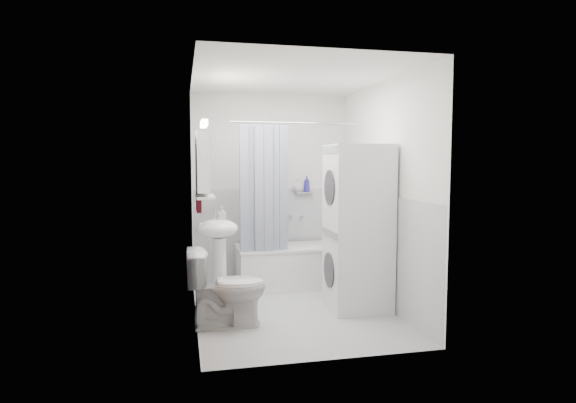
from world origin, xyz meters
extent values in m
plane|color=#B6B6BB|center=(0.00, 0.00, 0.00)|extent=(2.60, 2.60, 0.00)
plane|color=white|center=(0.00, 1.30, 1.20)|extent=(2.00, 0.00, 2.00)
plane|color=white|center=(0.00, -1.30, 1.20)|extent=(2.00, 0.00, 2.00)
plane|color=white|center=(-1.00, 0.00, 1.20)|extent=(0.00, 2.60, 2.60)
plane|color=white|center=(1.00, 0.00, 1.20)|extent=(0.00, 2.60, 2.60)
plane|color=white|center=(0.00, 0.00, 2.40)|extent=(2.60, 2.60, 0.00)
plane|color=silver|center=(0.00, 1.29, 0.60)|extent=(1.98, 0.00, 1.98)
plane|color=silver|center=(-0.99, 0.00, 0.60)|extent=(0.00, 2.58, 2.58)
plane|color=silver|center=(0.99, 0.00, 0.60)|extent=(0.00, 2.58, 2.58)
plane|color=brown|center=(-0.98, -0.88, 1.00)|extent=(0.00, 2.00, 2.00)
cylinder|color=silver|center=(-0.95, -0.55, 1.00)|extent=(0.04, 0.04, 0.04)
cube|color=white|center=(0.19, 0.92, 0.24)|extent=(1.33, 0.62, 0.49)
cube|color=white|center=(0.19, 0.92, 0.50)|extent=(1.35, 0.64, 0.03)
cube|color=silver|center=(0.19, 0.92, 0.39)|extent=(1.15, 0.44, 0.20)
cylinder|color=silver|center=(0.39, 1.25, 0.84)|extent=(0.04, 0.12, 0.04)
cylinder|color=silver|center=(0.19, 0.66, 2.00)|extent=(1.53, 0.02, 0.02)
cube|color=#131E42|center=(-0.42, 0.66, 1.25)|extent=(0.10, 0.02, 1.45)
cube|color=#131E42|center=(-0.33, 0.66, 1.25)|extent=(0.10, 0.02, 1.45)
cube|color=#131E42|center=(-0.24, 0.66, 1.25)|extent=(0.10, 0.02, 1.45)
cube|color=#131E42|center=(-0.15, 0.66, 1.25)|extent=(0.10, 0.02, 1.45)
cube|color=#131E42|center=(-0.06, 0.66, 1.25)|extent=(0.10, 0.02, 1.45)
cube|color=#131E42|center=(0.03, 0.66, 1.25)|extent=(0.10, 0.02, 1.45)
ellipsoid|color=white|center=(-0.76, 0.26, 0.85)|extent=(0.44, 0.37, 0.20)
cylinder|color=white|center=(-0.74, 0.26, 0.38)|extent=(0.14, 0.14, 0.75)
cylinder|color=silver|center=(-0.78, 0.40, 0.97)|extent=(0.03, 0.03, 0.14)
cylinder|color=silver|center=(-0.78, 0.36, 1.03)|extent=(0.02, 0.10, 0.02)
cube|color=white|center=(-0.91, 0.10, 1.55)|extent=(0.12, 0.50, 0.60)
cube|color=white|center=(-0.84, 0.10, 1.55)|extent=(0.01, 0.47, 0.57)
cube|color=#FFEABF|center=(-0.89, 0.10, 1.93)|extent=(0.06, 0.45, 0.06)
cube|color=silver|center=(-0.89, 0.10, 1.20)|extent=(0.18, 0.54, 0.02)
cube|color=silver|center=(0.44, 1.24, 1.15)|extent=(0.22, 0.06, 0.02)
cube|color=#510C18|center=(-0.94, 0.52, 1.42)|extent=(0.05, 0.35, 0.83)
cube|color=#510C18|center=(-0.91, 0.52, 1.81)|extent=(0.03, 0.31, 0.08)
cylinder|color=silver|center=(-0.95, 0.52, 1.85)|extent=(0.02, 0.04, 0.02)
cube|color=white|center=(0.68, -0.07, 0.43)|extent=(0.63, 0.63, 0.86)
cylinder|color=#2D2D33|center=(0.37, -0.07, 0.42)|extent=(0.03, 0.37, 0.37)
cube|color=gray|center=(0.37, -0.07, 0.81)|extent=(0.03, 0.55, 0.08)
cube|color=white|center=(0.68, -0.07, 1.30)|extent=(0.63, 0.63, 0.86)
cylinder|color=#2D2D33|center=(0.37, -0.07, 1.29)|extent=(0.03, 0.37, 0.37)
cube|color=gray|center=(0.37, -0.07, 1.68)|extent=(0.03, 0.55, 0.08)
imported|color=white|center=(-0.72, -0.33, 0.36)|extent=(0.75, 0.43, 0.73)
imported|color=gray|center=(-0.71, 0.25, 0.95)|extent=(0.08, 0.17, 0.08)
imported|color=gray|center=(-0.89, -0.05, 1.25)|extent=(0.07, 0.18, 0.07)
imported|color=gray|center=(-0.89, 0.22, 1.26)|extent=(0.10, 0.09, 0.10)
imported|color=gray|center=(0.35, 1.24, 1.23)|extent=(0.13, 0.17, 0.13)
imported|color=#2F269B|center=(0.47, 1.24, 1.20)|extent=(0.08, 0.21, 0.08)
camera|label=1|loc=(-1.11, -4.80, 1.56)|focal=30.00mm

